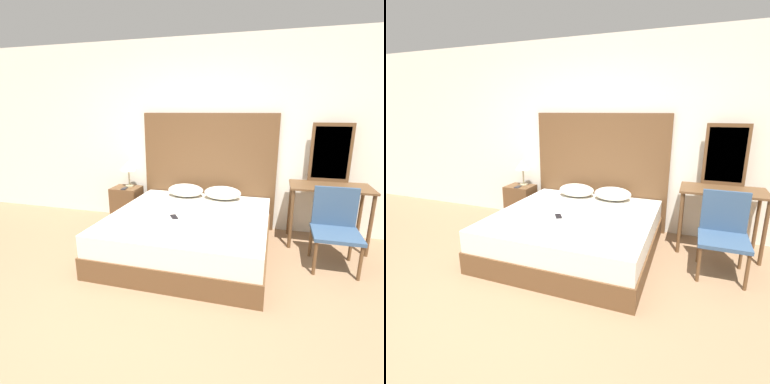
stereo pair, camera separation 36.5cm
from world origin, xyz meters
TOP-DOWN VIEW (x-y plane):
  - ground_plane at (0.00, 0.00)m, footprint 16.00×16.00m
  - wall_back at (0.00, 2.41)m, footprint 10.00×0.06m
  - bed at (0.14, 1.35)m, footprint 1.88×1.93m
  - headboard at (0.14, 2.34)m, footprint 1.98×0.05m
  - pillow_left at (-0.14, 2.08)m, footprint 0.52×0.37m
  - pillow_right at (0.41, 2.08)m, footprint 0.52×0.37m
  - phone_on_bed at (-0.01, 1.19)m, footprint 0.14×0.16m
  - nightstand at (-1.10, 2.09)m, footprint 0.42×0.36m
  - table_lamp at (-1.08, 2.16)m, footprint 0.25×0.25m
  - phone_on_nightstand at (-1.08, 2.00)m, footprint 0.09×0.16m
  - vanity_desk at (1.78, 2.02)m, footprint 0.97×0.55m
  - vanity_mirror at (1.78, 2.27)m, footprint 0.51×0.03m
  - chair at (1.79, 1.48)m, footprint 0.50×0.50m

SIDE VIEW (x-z plane):
  - ground_plane at x=0.00m, z-range 0.00..0.00m
  - bed at x=0.14m, z-range 0.00..0.49m
  - nightstand at x=-1.10m, z-range 0.00..0.56m
  - chair at x=1.79m, z-range 0.05..0.92m
  - phone_on_bed at x=-0.01m, z-range 0.49..0.50m
  - phone_on_nightstand at x=-1.08m, z-range 0.56..0.57m
  - pillow_left at x=-0.14m, z-range 0.49..0.67m
  - pillow_right at x=0.41m, z-range 0.49..0.67m
  - vanity_desk at x=1.78m, z-range 0.26..1.06m
  - headboard at x=0.14m, z-range 0.00..1.67m
  - table_lamp at x=-1.08m, z-range 0.67..1.08m
  - vanity_mirror at x=1.78m, z-range 0.79..1.56m
  - wall_back at x=0.00m, z-range 0.00..2.70m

